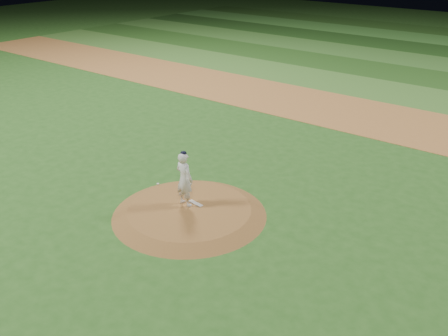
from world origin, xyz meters
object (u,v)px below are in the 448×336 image
object	(u,v)px
rosin_bag	(158,184)
pitcher_on_mound	(184,179)
pitchers_mound	(190,211)
pitching_rubber	(196,203)

from	to	relation	value
rosin_bag	pitcher_on_mound	size ratio (longest dim) A/B	0.05
pitchers_mound	rosin_bag	distance (m)	2.32
pitching_rubber	rosin_bag	size ratio (longest dim) A/B	5.88
rosin_bag	pitcher_on_mound	xyz separation A→B (m)	(1.91, -0.52, 1.00)
rosin_bag	pitcher_on_mound	bearing A→B (deg)	-15.35
rosin_bag	pitching_rubber	bearing A→B (deg)	-6.79
pitching_rubber	pitchers_mound	bearing A→B (deg)	-76.80
pitchers_mound	pitcher_on_mound	xyz separation A→B (m)	(-0.31, 0.13, 1.15)
pitching_rubber	rosin_bag	world-z (taller)	rosin_bag
pitchers_mound	pitcher_on_mound	distance (m)	1.20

